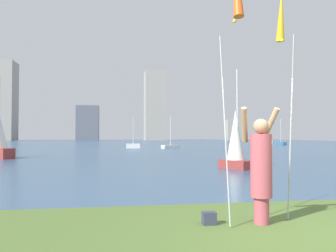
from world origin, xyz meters
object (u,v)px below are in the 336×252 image
object	(u,v)px
kite_flag_right	(282,23)
bag	(209,218)
sailboat_0	(170,146)
sailboat_2	(133,146)
sailboat_4	(236,143)
person	(261,166)
sailboat_1	(264,142)
sailboat_6	(281,143)

from	to	relation	value
kite_flag_right	bag	bearing A→B (deg)	-168.93
bag	sailboat_0	size ratio (longest dim) A/B	0.06
sailboat_2	sailboat_4	distance (m)	25.83
person	kite_flag_right	xyz separation A→B (m)	(0.60, 0.38, 2.62)
person	kite_flag_right	distance (m)	2.71
bag	sailboat_2	xyz separation A→B (m)	(0.51, 34.72, 0.21)
sailboat_1	sailboat_4	bearing A→B (deg)	-116.33
person	sailboat_4	world-z (taller)	sailboat_4
bag	sailboat_1	xyz separation A→B (m)	(25.24, 52.33, 0.24)
kite_flag_right	bag	distance (m)	3.80
sailboat_4	sailboat_0	bearing A→B (deg)	87.50
person	kite_flag_right	size ratio (longest dim) A/B	0.47
person	sailboat_2	size ratio (longest dim) A/B	0.53
sailboat_0	person	bearing A→B (deg)	-96.75
sailboat_0	sailboat_2	xyz separation A→B (m)	(-4.45, 0.36, 0.08)
person	bag	size ratio (longest dim) A/B	8.70
kite_flag_right	sailboat_0	xyz separation A→B (m)	(3.48, 34.08, -3.36)
bag	sailboat_4	world-z (taller)	sailboat_4
sailboat_2	sailboat_4	world-z (taller)	sailboat_4
sailboat_2	sailboat_4	bearing A→B (deg)	-82.54
bag	sailboat_1	world-z (taller)	sailboat_1
kite_flag_right	sailboat_1	xyz separation A→B (m)	(23.76, 52.03, -3.25)
person	sailboat_0	size ratio (longest dim) A/B	0.51
kite_flag_right	sailboat_2	bearing A→B (deg)	91.63
bag	sailboat_0	xyz separation A→B (m)	(4.96, 34.37, 0.13)
sailboat_1	person	bearing A→B (deg)	-114.93
sailboat_1	sailboat_6	world-z (taller)	sailboat_6
sailboat_0	sailboat_4	size ratio (longest dim) A/B	0.85
sailboat_6	sailboat_0	bearing A→B (deg)	-151.79
kite_flag_right	sailboat_1	size ratio (longest dim) A/B	1.04
sailboat_4	sailboat_6	bearing A→B (deg)	59.88
sailboat_1	sailboat_2	distance (m)	30.36
kite_flag_right	sailboat_0	size ratio (longest dim) A/B	1.10
person	sailboat_6	size ratio (longest dim) A/B	0.48
person	sailboat_6	world-z (taller)	sailboat_6
sailboat_4	sailboat_6	size ratio (longest dim) A/B	1.08
kite_flag_right	sailboat_4	world-z (taller)	sailboat_4
kite_flag_right	sailboat_1	bearing A→B (deg)	65.46
bag	sailboat_0	bearing A→B (deg)	81.78
kite_flag_right	sailboat_4	distance (m)	9.46
sailboat_0	sailboat_4	xyz separation A→B (m)	(-1.10, -25.24, 0.93)
person	sailboat_6	bearing A→B (deg)	74.95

